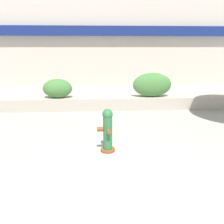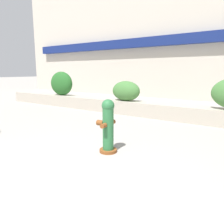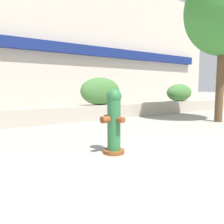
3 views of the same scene
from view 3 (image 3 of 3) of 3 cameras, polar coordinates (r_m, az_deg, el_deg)
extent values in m
cube|color=beige|center=(13.25, -23.78, 18.38)|extent=(30.00, 1.00, 8.00)
cube|color=navy|center=(12.47, -23.10, 16.22)|extent=(27.00, 0.36, 0.56)
cube|color=#ADA393|center=(7.15, -14.40, -0.72)|extent=(18.00, 0.70, 0.50)
ellipsoid|color=#427538|center=(7.79, -2.96, 5.45)|extent=(1.56, 0.65, 0.97)
ellipsoid|color=#427538|center=(10.55, 17.19, 4.86)|extent=(1.52, 0.65, 0.78)
cylinder|color=brown|center=(3.73, 0.50, -10.25)|extent=(0.38, 0.38, 0.06)
cylinder|color=#286638|center=(3.62, 0.51, -3.34)|extent=(0.24, 0.24, 0.85)
sphere|color=#286638|center=(3.58, 0.52, 4.10)|extent=(0.25, 0.25, 0.25)
cylinder|color=brown|center=(3.50, -1.77, -2.00)|extent=(0.15, 0.13, 0.11)
cylinder|color=brown|center=(3.74, -1.17, -1.46)|extent=(0.10, 0.13, 0.09)
cylinder|color=brown|center=(3.48, 2.32, -2.05)|extent=(0.10, 0.13, 0.09)
cylinder|color=brown|center=(7.89, 26.35, 6.30)|extent=(0.24, 0.24, 2.38)
ellipsoid|color=#387F33|center=(8.24, 27.17, 22.30)|extent=(2.55, 2.30, 2.68)
camera|label=1|loc=(3.02, 106.72, 26.54)|focal=35.00mm
camera|label=2|loc=(4.51, 63.28, 9.53)|focal=35.00mm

